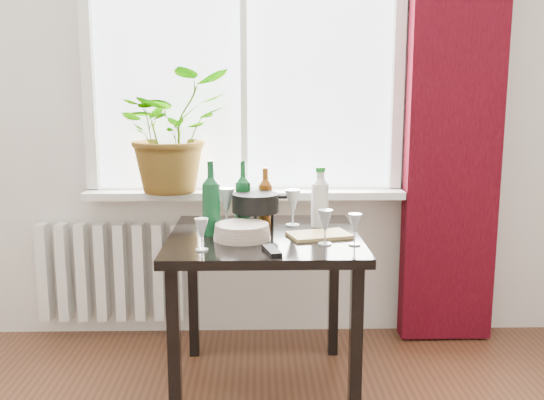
{
  "coord_description": "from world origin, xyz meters",
  "views": [
    {
      "loc": [
        0.07,
        -1.1,
        1.38
      ],
      "look_at": [
        0.14,
        1.55,
        0.9
      ],
      "focal_mm": 40.0,
      "sensor_mm": 36.0,
      "label": 1
    }
  ],
  "objects_px": {
    "table": "(264,254)",
    "wine_bottle_left": "(211,197)",
    "fondue_pot": "(256,211)",
    "wine_bottle_right": "(243,193)",
    "potted_plant": "(172,131)",
    "wineglass_back_left": "(227,207)",
    "tv_remote": "(272,250)",
    "wineglass_front_right": "(325,227)",
    "radiator": "(112,272)",
    "plate_stack": "(242,232)",
    "bottle_amber": "(265,195)",
    "wineglass_back_center": "(293,207)",
    "wineglass_far_right": "(355,229)",
    "cutting_board": "(319,235)",
    "wineglass_front_left": "(202,234)",
    "cleaning_bottle": "(320,197)"
  },
  "relations": [
    {
      "from": "cleaning_bottle",
      "to": "fondue_pot",
      "type": "distance_m",
      "value": 0.32
    },
    {
      "from": "table",
      "to": "tv_remote",
      "type": "relative_size",
      "value": 5.49
    },
    {
      "from": "wine_bottle_left",
      "to": "wine_bottle_right",
      "type": "height_order",
      "value": "wine_bottle_left"
    },
    {
      "from": "tv_remote",
      "to": "wineglass_front_right",
      "type": "bearing_deg",
      "value": 14.94
    },
    {
      "from": "radiator",
      "to": "wineglass_front_right",
      "type": "distance_m",
      "value": 1.44
    },
    {
      "from": "bottle_amber",
      "to": "cutting_board",
      "type": "height_order",
      "value": "bottle_amber"
    },
    {
      "from": "wine_bottle_right",
      "to": "bottle_amber",
      "type": "xyz_separation_m",
      "value": [
        0.11,
        0.03,
        -0.02
      ]
    },
    {
      "from": "wineglass_back_left",
      "to": "plate_stack",
      "type": "relative_size",
      "value": 0.75
    },
    {
      "from": "potted_plant",
      "to": "cutting_board",
      "type": "bearing_deg",
      "value": -39.78
    },
    {
      "from": "wineglass_back_left",
      "to": "wineglass_front_left",
      "type": "xyz_separation_m",
      "value": [
        -0.08,
        -0.46,
        -0.03
      ]
    },
    {
      "from": "radiator",
      "to": "cutting_board",
      "type": "relative_size",
      "value": 3.02
    },
    {
      "from": "wineglass_front_right",
      "to": "wineglass_back_left",
      "type": "bearing_deg",
      "value": 139.2
    },
    {
      "from": "bottle_amber",
      "to": "wineglass_front_right",
      "type": "height_order",
      "value": "bottle_amber"
    },
    {
      "from": "wineglass_back_center",
      "to": "wineglass_front_left",
      "type": "distance_m",
      "value": 0.6
    },
    {
      "from": "radiator",
      "to": "plate_stack",
      "type": "xyz_separation_m",
      "value": [
        0.75,
        -0.71,
        0.39
      ]
    },
    {
      "from": "wine_bottle_right",
      "to": "tv_remote",
      "type": "relative_size",
      "value": 2.02
    },
    {
      "from": "wineglass_front_left",
      "to": "tv_remote",
      "type": "xyz_separation_m",
      "value": [
        0.28,
        -0.04,
        -0.06
      ]
    },
    {
      "from": "wine_bottle_left",
      "to": "wineglass_back_center",
      "type": "bearing_deg",
      "value": 25.08
    },
    {
      "from": "wineglass_back_left",
      "to": "wine_bottle_left",
      "type": "bearing_deg",
      "value": -108.44
    },
    {
      "from": "wineglass_front_right",
      "to": "plate_stack",
      "type": "bearing_deg",
      "value": 163.85
    },
    {
      "from": "wineglass_front_right",
      "to": "plate_stack",
      "type": "height_order",
      "value": "wineglass_front_right"
    },
    {
      "from": "potted_plant",
      "to": "cutting_board",
      "type": "distance_m",
      "value": 1.03
    },
    {
      "from": "wineglass_back_center",
      "to": "wineglass_back_left",
      "type": "height_order",
      "value": "wineglass_back_left"
    },
    {
      "from": "radiator",
      "to": "bottle_amber",
      "type": "height_order",
      "value": "bottle_amber"
    },
    {
      "from": "wineglass_back_center",
      "to": "tv_remote",
      "type": "relative_size",
      "value": 1.16
    },
    {
      "from": "wine_bottle_left",
      "to": "fondue_pot",
      "type": "bearing_deg",
      "value": 28.06
    },
    {
      "from": "wine_bottle_right",
      "to": "tv_remote",
      "type": "height_order",
      "value": "wine_bottle_right"
    },
    {
      "from": "bottle_amber",
      "to": "plate_stack",
      "type": "height_order",
      "value": "bottle_amber"
    },
    {
      "from": "wineglass_back_left",
      "to": "potted_plant",
      "type": "bearing_deg",
      "value": 128.89
    },
    {
      "from": "wineglass_back_center",
      "to": "cutting_board",
      "type": "distance_m",
      "value": 0.26
    },
    {
      "from": "wineglass_front_right",
      "to": "wineglass_back_left",
      "type": "xyz_separation_m",
      "value": [
        -0.43,
        0.37,
        0.02
      ]
    },
    {
      "from": "wineglass_front_right",
      "to": "wineglass_far_right",
      "type": "height_order",
      "value": "wineglass_front_right"
    },
    {
      "from": "potted_plant",
      "to": "wineglass_back_left",
      "type": "relative_size",
      "value": 3.46
    },
    {
      "from": "wine_bottle_left",
      "to": "wineglass_front_right",
      "type": "height_order",
      "value": "wine_bottle_left"
    },
    {
      "from": "table",
      "to": "wineglass_front_left",
      "type": "bearing_deg",
      "value": -133.34
    },
    {
      "from": "wine_bottle_right",
      "to": "cutting_board",
      "type": "distance_m",
      "value": 0.45
    },
    {
      "from": "wineglass_front_right",
      "to": "wineglass_far_right",
      "type": "bearing_deg",
      "value": -4.84
    },
    {
      "from": "wine_bottle_left",
      "to": "fondue_pot",
      "type": "xyz_separation_m",
      "value": [
        0.2,
        0.11,
        -0.09
      ]
    },
    {
      "from": "table",
      "to": "wine_bottle_left",
      "type": "xyz_separation_m",
      "value": [
        -0.24,
        0.01,
        0.26
      ]
    },
    {
      "from": "wine_bottle_right",
      "to": "cutting_board",
      "type": "height_order",
      "value": "wine_bottle_right"
    },
    {
      "from": "wineglass_back_center",
      "to": "table",
      "type": "bearing_deg",
      "value": -127.07
    },
    {
      "from": "wine_bottle_left",
      "to": "potted_plant",
      "type": "bearing_deg",
      "value": 113.74
    },
    {
      "from": "table",
      "to": "wine_bottle_left",
      "type": "height_order",
      "value": "wine_bottle_left"
    },
    {
      "from": "fondue_pot",
      "to": "wineglass_far_right",
      "type": "bearing_deg",
      "value": -21.88
    },
    {
      "from": "wineglass_far_right",
      "to": "wineglass_back_left",
      "type": "distance_m",
      "value": 0.67
    },
    {
      "from": "table",
      "to": "wineglass_back_center",
      "type": "height_order",
      "value": "wineglass_back_center"
    },
    {
      "from": "wine_bottle_right",
      "to": "fondue_pot",
      "type": "distance_m",
      "value": 0.13
    },
    {
      "from": "wine_bottle_right",
      "to": "table",
      "type": "bearing_deg",
      "value": -64.04
    },
    {
      "from": "cutting_board",
      "to": "potted_plant",
      "type": "bearing_deg",
      "value": 140.22
    },
    {
      "from": "table",
      "to": "tv_remote",
      "type": "xyz_separation_m",
      "value": [
        0.03,
        -0.31,
        0.1
      ]
    }
  ]
}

